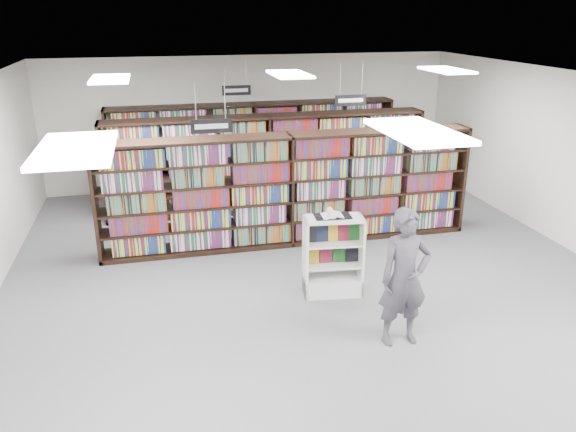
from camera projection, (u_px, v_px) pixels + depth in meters
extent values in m
plane|color=#58595E|center=(319.00, 289.00, 9.02)|extent=(12.00, 12.00, 0.00)
cube|color=white|center=(323.00, 86.00, 7.91)|extent=(10.00, 12.00, 0.10)
cube|color=white|center=(252.00, 122.00, 13.94)|extent=(10.00, 0.10, 3.20)
cube|color=black|center=(289.00, 190.00, 10.48)|extent=(7.00, 0.60, 2.10)
cube|color=maroon|center=(289.00, 190.00, 10.48)|extent=(6.88, 0.42, 1.98)
cube|color=black|center=(268.00, 163.00, 12.31)|extent=(7.00, 0.60, 2.10)
cube|color=maroon|center=(268.00, 163.00, 12.31)|extent=(6.88, 0.42, 1.98)
cube|color=black|center=(254.00, 146.00, 13.86)|extent=(7.00, 0.60, 2.10)
cube|color=maroon|center=(254.00, 146.00, 13.86)|extent=(6.88, 0.42, 1.98)
cylinder|color=#B2B2B7|center=(195.00, 101.00, 8.55)|extent=(0.01, 0.01, 0.58)
cylinder|color=#B2B2B7|center=(225.00, 100.00, 8.65)|extent=(0.01, 0.01, 0.58)
cube|color=black|center=(211.00, 126.00, 8.74)|extent=(0.65, 0.02, 0.22)
cube|color=white|center=(211.00, 126.00, 8.73)|extent=(0.52, 0.00, 0.08)
cylinder|color=#B2B2B7|center=(340.00, 80.00, 11.03)|extent=(0.01, 0.01, 0.58)
cylinder|color=#B2B2B7|center=(362.00, 80.00, 11.13)|extent=(0.01, 0.01, 0.58)
cube|color=black|center=(351.00, 100.00, 11.22)|extent=(0.65, 0.02, 0.22)
cube|color=white|center=(351.00, 100.00, 11.21)|extent=(0.52, 0.00, 0.08)
cylinder|color=#B2B2B7|center=(226.00, 72.00, 12.42)|extent=(0.01, 0.01, 0.58)
cylinder|color=#B2B2B7|center=(246.00, 72.00, 12.52)|extent=(0.01, 0.01, 0.58)
cube|color=black|center=(236.00, 90.00, 12.60)|extent=(0.65, 0.02, 0.22)
cube|color=white|center=(237.00, 90.00, 12.59)|extent=(0.52, 0.00, 0.08)
cube|color=white|center=(76.00, 149.00, 4.53)|extent=(0.60, 1.20, 0.04)
cube|color=white|center=(417.00, 131.00, 5.19)|extent=(0.60, 1.20, 0.04)
cube|color=white|center=(110.00, 79.00, 9.10)|extent=(0.60, 1.20, 0.04)
cube|color=white|center=(290.00, 74.00, 9.75)|extent=(0.60, 1.20, 0.04)
cube|color=white|center=(446.00, 70.00, 10.41)|extent=(0.60, 1.20, 0.04)
cube|color=white|center=(332.00, 285.00, 8.85)|extent=(0.95, 0.56, 0.27)
cube|color=white|center=(305.00, 258.00, 8.63)|extent=(0.09, 0.45, 1.27)
cube|color=white|center=(360.00, 255.00, 8.72)|extent=(0.09, 0.45, 1.27)
cube|color=white|center=(330.00, 251.00, 8.87)|extent=(0.90, 0.14, 1.27)
cube|color=white|center=(334.00, 219.00, 8.46)|extent=(0.95, 0.56, 0.03)
cube|color=white|center=(333.00, 264.00, 8.72)|extent=(0.87, 0.51, 0.02)
cube|color=white|center=(333.00, 243.00, 8.59)|extent=(0.87, 0.51, 0.02)
cube|color=black|center=(311.00, 233.00, 8.55)|extent=(0.19, 0.09, 0.27)
cube|color=#141935|center=(322.00, 233.00, 8.57)|extent=(0.19, 0.09, 0.27)
cube|color=gold|center=(333.00, 232.00, 8.59)|extent=(0.19, 0.09, 0.27)
cube|color=maroon|center=(344.00, 232.00, 8.61)|extent=(0.19, 0.09, 0.27)
cube|color=#184F1F|center=(354.00, 231.00, 8.63)|extent=(0.19, 0.09, 0.27)
cube|color=gold|center=(312.00, 256.00, 8.68)|extent=(0.20, 0.08, 0.26)
cube|color=maroon|center=(326.00, 255.00, 8.71)|extent=(0.20, 0.08, 0.26)
cube|color=#184F1F|center=(339.00, 254.00, 8.73)|extent=(0.20, 0.08, 0.26)
cube|color=black|center=(352.00, 254.00, 8.75)|extent=(0.20, 0.08, 0.26)
cube|color=black|center=(333.00, 216.00, 8.50)|extent=(0.58, 0.37, 0.01)
cube|color=white|center=(324.00, 216.00, 8.47)|extent=(0.27, 0.32, 0.05)
cube|color=white|center=(341.00, 215.00, 8.53)|extent=(0.27, 0.32, 0.07)
cylinder|color=white|center=(331.00, 213.00, 8.48)|extent=(0.13, 0.29, 0.10)
imported|color=#433F48|center=(404.00, 278.00, 7.28)|extent=(0.69, 0.45, 1.89)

